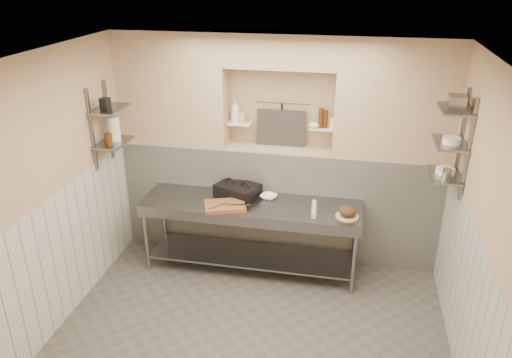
% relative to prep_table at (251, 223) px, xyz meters
% --- Properties ---
extents(floor, '(4.00, 3.90, 0.10)m').
position_rel_prep_table_xyz_m(floor, '(0.24, -1.18, -0.69)').
color(floor, '#544F4A').
rests_on(floor, ground).
extents(ceiling, '(4.00, 3.90, 0.10)m').
position_rel_prep_table_xyz_m(ceiling, '(0.24, -1.18, 2.21)').
color(ceiling, silver).
rests_on(ceiling, ground).
extents(wall_left, '(0.10, 3.90, 2.80)m').
position_rel_prep_table_xyz_m(wall_left, '(-1.81, -1.18, 0.76)').
color(wall_left, tan).
rests_on(wall_left, ground).
extents(wall_right, '(0.10, 3.90, 2.80)m').
position_rel_prep_table_xyz_m(wall_right, '(2.29, -1.18, 0.76)').
color(wall_right, tan).
rests_on(wall_right, ground).
extents(wall_back, '(4.00, 0.10, 2.80)m').
position_rel_prep_table_xyz_m(wall_back, '(0.24, 0.82, 0.76)').
color(wall_back, tan).
rests_on(wall_back, ground).
extents(backwall_lower, '(4.00, 0.40, 1.40)m').
position_rel_prep_table_xyz_m(backwall_lower, '(0.24, 0.57, 0.06)').
color(backwall_lower, silver).
rests_on(backwall_lower, floor).
extents(alcove_sill, '(1.30, 0.40, 0.02)m').
position_rel_prep_table_xyz_m(alcove_sill, '(0.24, 0.57, 0.77)').
color(alcove_sill, tan).
rests_on(alcove_sill, backwall_lower).
extents(backwall_pillar_left, '(1.35, 0.40, 1.40)m').
position_rel_prep_table_xyz_m(backwall_pillar_left, '(-1.08, 0.57, 1.46)').
color(backwall_pillar_left, tan).
rests_on(backwall_pillar_left, backwall_lower).
extents(backwall_pillar_right, '(1.35, 0.40, 1.40)m').
position_rel_prep_table_xyz_m(backwall_pillar_right, '(1.57, 0.57, 1.46)').
color(backwall_pillar_right, tan).
rests_on(backwall_pillar_right, backwall_lower).
extents(backwall_header, '(1.30, 0.40, 0.40)m').
position_rel_prep_table_xyz_m(backwall_header, '(0.24, 0.57, 1.96)').
color(backwall_header, tan).
rests_on(backwall_header, backwall_lower).
extents(wainscot_left, '(0.02, 3.90, 1.40)m').
position_rel_prep_table_xyz_m(wainscot_left, '(-1.75, -1.18, 0.06)').
color(wainscot_left, silver).
rests_on(wainscot_left, floor).
extents(wainscot_right, '(0.02, 3.90, 1.40)m').
position_rel_prep_table_xyz_m(wainscot_right, '(2.23, -1.18, 0.06)').
color(wainscot_right, silver).
rests_on(wainscot_right, floor).
extents(alcove_shelf_left, '(0.28, 0.16, 0.02)m').
position_rel_prep_table_xyz_m(alcove_shelf_left, '(-0.26, 0.57, 1.06)').
color(alcove_shelf_left, white).
rests_on(alcove_shelf_left, backwall_lower).
extents(alcove_shelf_right, '(0.28, 0.16, 0.02)m').
position_rel_prep_table_xyz_m(alcove_shelf_right, '(0.74, 0.57, 1.06)').
color(alcove_shelf_right, white).
rests_on(alcove_shelf_right, backwall_lower).
extents(utensil_rail, '(0.70, 0.02, 0.02)m').
position_rel_prep_table_xyz_m(utensil_rail, '(0.24, 0.74, 1.31)').
color(utensil_rail, gray).
rests_on(utensil_rail, wall_back).
extents(hanging_steel, '(0.02, 0.02, 0.30)m').
position_rel_prep_table_xyz_m(hanging_steel, '(0.24, 0.72, 1.14)').
color(hanging_steel, black).
rests_on(hanging_steel, utensil_rail).
extents(splash_panel, '(0.60, 0.08, 0.45)m').
position_rel_prep_table_xyz_m(splash_panel, '(0.24, 0.67, 1.00)').
color(splash_panel, '#383330').
rests_on(splash_panel, alcove_sill).
extents(shelf_rail_left_a, '(0.03, 0.03, 0.95)m').
position_rel_prep_table_xyz_m(shelf_rail_left_a, '(-1.73, 0.07, 1.16)').
color(shelf_rail_left_a, slate).
rests_on(shelf_rail_left_a, wall_left).
extents(shelf_rail_left_b, '(0.03, 0.03, 0.95)m').
position_rel_prep_table_xyz_m(shelf_rail_left_b, '(-1.73, -0.33, 1.16)').
color(shelf_rail_left_b, slate).
rests_on(shelf_rail_left_b, wall_left).
extents(wall_shelf_left_lower, '(0.30, 0.50, 0.02)m').
position_rel_prep_table_xyz_m(wall_shelf_left_lower, '(-1.60, -0.13, 0.96)').
color(wall_shelf_left_lower, slate).
rests_on(wall_shelf_left_lower, wall_left).
extents(wall_shelf_left_upper, '(0.30, 0.50, 0.03)m').
position_rel_prep_table_xyz_m(wall_shelf_left_upper, '(-1.60, -0.13, 1.36)').
color(wall_shelf_left_upper, slate).
rests_on(wall_shelf_left_upper, wall_left).
extents(shelf_rail_right_a, '(0.03, 0.03, 1.05)m').
position_rel_prep_table_xyz_m(shelf_rail_right_a, '(2.22, 0.07, 1.21)').
color(shelf_rail_right_a, slate).
rests_on(shelf_rail_right_a, wall_right).
extents(shelf_rail_right_b, '(0.03, 0.03, 1.05)m').
position_rel_prep_table_xyz_m(shelf_rail_right_b, '(2.22, -0.33, 1.21)').
color(shelf_rail_right_b, slate).
rests_on(shelf_rail_right_b, wall_right).
extents(wall_shelf_right_lower, '(0.30, 0.50, 0.02)m').
position_rel_prep_table_xyz_m(wall_shelf_right_lower, '(2.08, -0.13, 0.86)').
color(wall_shelf_right_lower, slate).
rests_on(wall_shelf_right_lower, wall_right).
extents(wall_shelf_right_mid, '(0.30, 0.50, 0.02)m').
position_rel_prep_table_xyz_m(wall_shelf_right_mid, '(2.08, -0.13, 1.21)').
color(wall_shelf_right_mid, slate).
rests_on(wall_shelf_right_mid, wall_right).
extents(wall_shelf_right_upper, '(0.30, 0.50, 0.03)m').
position_rel_prep_table_xyz_m(wall_shelf_right_upper, '(2.08, -0.13, 1.56)').
color(wall_shelf_right_upper, slate).
rests_on(wall_shelf_right_upper, wall_right).
extents(prep_table, '(2.60, 0.70, 0.90)m').
position_rel_prep_table_xyz_m(prep_table, '(0.00, 0.00, 0.00)').
color(prep_table, gray).
rests_on(prep_table, floor).
extents(panini_press, '(0.59, 0.52, 0.13)m').
position_rel_prep_table_xyz_m(panini_press, '(-0.21, 0.21, 0.32)').
color(panini_press, black).
rests_on(panini_press, prep_table).
extents(cutting_board, '(0.55, 0.47, 0.04)m').
position_rel_prep_table_xyz_m(cutting_board, '(-0.28, -0.15, 0.28)').
color(cutting_board, olive).
rests_on(cutting_board, prep_table).
extents(knife_blade, '(0.27, 0.08, 0.01)m').
position_rel_prep_table_xyz_m(knife_blade, '(-0.11, -0.15, 0.31)').
color(knife_blade, gray).
rests_on(knife_blade, cutting_board).
extents(tongs, '(0.16, 0.20, 0.02)m').
position_rel_prep_table_xyz_m(tongs, '(-0.34, -0.21, 0.31)').
color(tongs, gray).
rests_on(tongs, cutting_board).
extents(mixing_bowl, '(0.24, 0.24, 0.05)m').
position_rel_prep_table_xyz_m(mixing_bowl, '(0.18, 0.18, 0.28)').
color(mixing_bowl, white).
rests_on(mixing_bowl, prep_table).
extents(rolling_pin, '(0.09, 0.39, 0.06)m').
position_rel_prep_table_xyz_m(rolling_pin, '(0.75, -0.05, 0.29)').
color(rolling_pin, '#DDB78B').
rests_on(rolling_pin, prep_table).
extents(bread_board, '(0.26, 0.26, 0.01)m').
position_rel_prep_table_xyz_m(bread_board, '(1.13, -0.11, 0.27)').
color(bread_board, '#DDB78B').
rests_on(bread_board, prep_table).
extents(bread_loaf, '(0.20, 0.20, 0.12)m').
position_rel_prep_table_xyz_m(bread_loaf, '(1.13, -0.11, 0.33)').
color(bread_loaf, '#4C2D19').
rests_on(bread_loaf, bread_board).
extents(bottle_soap, '(0.13, 0.13, 0.28)m').
position_rel_prep_table_xyz_m(bottle_soap, '(-0.31, 0.57, 1.21)').
color(bottle_soap, white).
rests_on(bottle_soap, alcove_shelf_left).
extents(jar_alcove, '(0.08, 0.08, 0.12)m').
position_rel_prep_table_xyz_m(jar_alcove, '(-0.22, 0.56, 1.13)').
color(jar_alcove, tan).
rests_on(jar_alcove, alcove_shelf_left).
extents(bowl_alcove, '(0.18, 0.18, 0.04)m').
position_rel_prep_table_xyz_m(bowl_alcove, '(0.66, 0.53, 1.09)').
color(bowl_alcove, white).
rests_on(bowl_alcove, alcove_shelf_right).
extents(condiment_a, '(0.06, 0.06, 0.22)m').
position_rel_prep_table_xyz_m(condiment_a, '(0.79, 0.55, 1.18)').
color(condiment_a, '#45220C').
rests_on(condiment_a, alcove_shelf_right).
extents(condiment_b, '(0.06, 0.06, 0.24)m').
position_rel_prep_table_xyz_m(condiment_b, '(0.73, 0.55, 1.19)').
color(condiment_b, '#45220C').
rests_on(condiment_b, alcove_shelf_right).
extents(condiment_c, '(0.07, 0.07, 0.12)m').
position_rel_prep_table_xyz_m(condiment_c, '(0.87, 0.58, 1.13)').
color(condiment_c, white).
rests_on(condiment_c, alcove_shelf_right).
extents(jug_left, '(0.14, 0.14, 0.28)m').
position_rel_prep_table_xyz_m(jug_left, '(-1.60, -0.09, 1.11)').
color(jug_left, white).
rests_on(jug_left, wall_shelf_left_lower).
extents(jar_left, '(0.08, 0.08, 0.13)m').
position_rel_prep_table_xyz_m(jar_left, '(-1.60, -0.24, 1.03)').
color(jar_left, '#45220C').
rests_on(jar_left, wall_shelf_left_lower).
extents(box_left_upper, '(0.11, 0.11, 0.13)m').
position_rel_prep_table_xyz_m(box_left_upper, '(-1.60, -0.21, 1.44)').
color(box_left_upper, black).
rests_on(box_left_upper, wall_shelf_left_upper).
extents(bowl_right, '(0.20, 0.20, 0.06)m').
position_rel_prep_table_xyz_m(bowl_right, '(2.08, -0.12, 0.90)').
color(bowl_right, white).
rests_on(bowl_right, wall_shelf_right_lower).
extents(canister_right, '(0.09, 0.09, 0.09)m').
position_rel_prep_table_xyz_m(canister_right, '(2.08, -0.21, 0.91)').
color(canister_right, gray).
rests_on(canister_right, wall_shelf_right_lower).
extents(bowl_right_mid, '(0.18, 0.18, 0.07)m').
position_rel_prep_table_xyz_m(bowl_right_mid, '(2.08, -0.18, 1.25)').
color(bowl_right_mid, white).
rests_on(bowl_right_mid, wall_shelf_right_mid).
extents(basket_right, '(0.17, 0.21, 0.13)m').
position_rel_prep_table_xyz_m(basket_right, '(2.08, -0.13, 1.63)').
color(basket_right, gray).
rests_on(basket_right, wall_shelf_right_upper).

